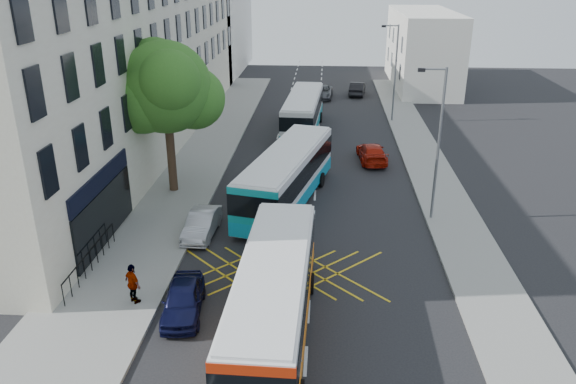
% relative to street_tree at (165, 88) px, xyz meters
% --- Properties ---
extents(ground, '(120.00, 120.00, 0.00)m').
position_rel_street_tree_xyz_m(ground, '(8.51, -14.97, -6.29)').
color(ground, black).
rests_on(ground, ground).
extents(pavement_left, '(5.00, 70.00, 0.15)m').
position_rel_street_tree_xyz_m(pavement_left, '(0.01, 0.03, -6.22)').
color(pavement_left, gray).
rests_on(pavement_left, ground).
extents(pavement_right, '(3.00, 70.00, 0.15)m').
position_rel_street_tree_xyz_m(pavement_right, '(16.01, 0.03, -6.22)').
color(pavement_right, gray).
rests_on(pavement_right, ground).
extents(terrace_main, '(8.30, 45.00, 13.50)m').
position_rel_street_tree_xyz_m(terrace_main, '(-5.49, 9.52, 0.46)').
color(terrace_main, beige).
rests_on(terrace_main, ground).
extents(terrace_far, '(8.00, 20.00, 10.00)m').
position_rel_street_tree_xyz_m(terrace_far, '(-5.49, 40.03, -1.29)').
color(terrace_far, silver).
rests_on(terrace_far, ground).
extents(building_right, '(6.00, 18.00, 8.00)m').
position_rel_street_tree_xyz_m(building_right, '(19.51, 33.03, -2.29)').
color(building_right, silver).
rests_on(building_right, ground).
extents(street_tree, '(6.30, 5.70, 8.80)m').
position_rel_street_tree_xyz_m(street_tree, '(0.00, 0.00, 0.00)').
color(street_tree, '#382619').
rests_on(street_tree, pavement_left).
extents(lamp_near, '(1.45, 0.15, 8.00)m').
position_rel_street_tree_xyz_m(lamp_near, '(14.71, -2.97, -1.68)').
color(lamp_near, slate).
rests_on(lamp_near, pavement_right).
extents(lamp_far, '(1.45, 0.15, 8.00)m').
position_rel_street_tree_xyz_m(lamp_far, '(14.71, 17.03, -1.68)').
color(lamp_far, slate).
rests_on(lamp_far, pavement_right).
extents(railings, '(0.08, 5.60, 1.14)m').
position_rel_street_tree_xyz_m(railings, '(-1.19, -9.67, -5.57)').
color(railings, black).
rests_on(railings, pavement_left).
extents(bus_near, '(2.86, 10.76, 3.01)m').
position_rel_street_tree_xyz_m(bus_near, '(7.27, -13.46, -4.71)').
color(bus_near, silver).
rests_on(bus_near, ground).
extents(bus_mid, '(5.07, 11.48, 3.14)m').
position_rel_street_tree_xyz_m(bus_mid, '(6.91, -1.24, -4.64)').
color(bus_mid, silver).
rests_on(bus_mid, ground).
extents(bus_far, '(3.11, 10.82, 3.01)m').
position_rel_street_tree_xyz_m(bus_far, '(7.23, 13.65, -4.71)').
color(bus_far, silver).
rests_on(bus_far, ground).
extents(motorbike, '(0.93, 2.23, 2.05)m').
position_rel_street_tree_xyz_m(motorbike, '(7.94, -16.85, -5.33)').
color(motorbike, black).
rests_on(motorbike, ground).
extents(parked_car_blue, '(1.87, 3.84, 1.26)m').
position_rel_street_tree_xyz_m(parked_car_blue, '(3.61, -12.41, -5.66)').
color(parked_car_blue, black).
rests_on(parked_car_blue, ground).
extents(parked_car_silver, '(1.47, 3.78, 1.23)m').
position_rel_street_tree_xyz_m(parked_car_silver, '(2.91, -5.56, -5.68)').
color(parked_car_silver, '#B1B3BA').
rests_on(parked_car_silver, ground).
extents(red_hatchback, '(2.11, 4.48, 1.26)m').
position_rel_street_tree_xyz_m(red_hatchback, '(12.30, 6.46, -5.66)').
color(red_hatchback, '#A81607').
rests_on(red_hatchback, ground).
extents(distant_car_grey, '(2.28, 4.49, 1.22)m').
position_rel_street_tree_xyz_m(distant_car_grey, '(8.66, 25.78, -5.68)').
color(distant_car_grey, '#47494F').
rests_on(distant_car_grey, ground).
extents(distant_car_dark, '(1.97, 4.28, 1.36)m').
position_rel_street_tree_xyz_m(distant_car_dark, '(12.31, 27.49, -5.61)').
color(distant_car_dark, black).
rests_on(distant_car_dark, ground).
extents(pedestrian_far, '(1.04, 0.97, 1.71)m').
position_rel_street_tree_xyz_m(pedestrian_far, '(1.51, -11.99, -5.29)').
color(pedestrian_far, gray).
rests_on(pedestrian_far, pavement_left).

